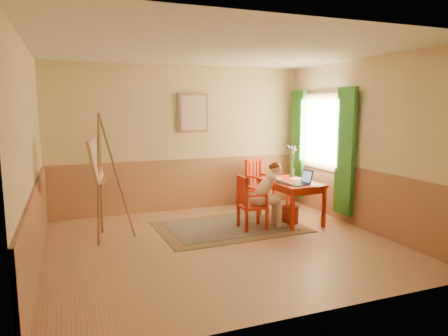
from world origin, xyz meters
name	(u,v)px	position (x,y,z in m)	size (l,w,h in m)	color
room	(222,150)	(0.00, 0.00, 1.40)	(5.04, 4.54, 2.84)	tan
wainscot	(204,200)	(0.00, 0.80, 0.50)	(5.00, 4.50, 1.00)	tan
window	(320,143)	(2.42, 1.10, 1.35)	(0.12, 2.01, 2.20)	white
wall_portrait	(193,113)	(0.25, 2.20, 1.90)	(0.60, 0.05, 0.76)	#9F7556
rug	(230,227)	(0.43, 0.73, 0.01)	(2.45, 1.68, 0.02)	#8C7251
table	(290,186)	(1.58, 0.72, 0.63)	(0.77, 1.23, 0.72)	red
chair_left	(250,203)	(0.69, 0.51, 0.45)	(0.42, 0.41, 0.90)	red
chair_back	(259,184)	(1.49, 1.81, 0.49)	(0.54, 0.55, 0.97)	red
figure	(268,192)	(1.01, 0.50, 0.61)	(0.82, 0.36, 1.11)	beige
laptop	(301,182)	(1.58, 0.38, 0.77)	(0.44, 0.32, 0.24)	#1E2338
papers	(299,181)	(1.71, 0.67, 0.72)	(0.70, 1.10, 0.00)	white
vase	(292,162)	(1.84, 1.14, 0.99)	(0.25, 0.30, 0.59)	#3F724C
wastebasket	(290,215)	(1.49, 0.57, 0.15)	(0.29, 0.29, 0.31)	#A0321F
easel	(98,165)	(-1.64, 0.90, 1.14)	(0.70, 0.87, 1.93)	#926145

